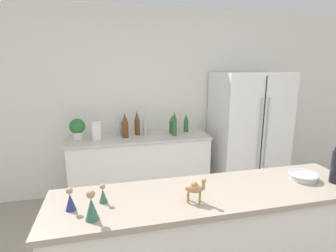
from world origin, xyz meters
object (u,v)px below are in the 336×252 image
at_px(paper_towel_roll, 97,131).
at_px(wise_man_figurine_crimson, 103,195).
at_px(back_bottle_2, 174,124).
at_px(potted_plant, 77,128).
at_px(wise_man_figurine_blue, 92,207).
at_px(fruit_bowl, 303,176).
at_px(wise_man_figurine_purple, 70,200).
at_px(back_bottle_6, 186,123).
at_px(refrigerator, 247,133).
at_px(back_bottle_1, 172,124).
at_px(back_bottle_0, 137,123).
at_px(back_bottle_4, 125,126).
at_px(back_bottle_3, 119,124).
at_px(camel_figurine, 195,188).
at_px(back_bottle_5, 145,125).

xyz_separation_m(paper_towel_roll, wise_man_figurine_crimson, (0.08, -1.82, 0.06)).
bearing_deg(back_bottle_2, potted_plant, 175.30).
bearing_deg(wise_man_figurine_blue, fruit_bowl, 6.51).
relative_size(paper_towel_roll, wise_man_figurine_purple, 1.67).
relative_size(back_bottle_6, fruit_bowl, 1.33).
height_order(refrigerator, back_bottle_1, refrigerator).
xyz_separation_m(back_bottle_0, back_bottle_1, (0.47, -0.02, -0.03)).
height_order(back_bottle_0, back_bottle_4, back_bottle_0).
bearing_deg(back_bottle_3, wise_man_figurine_purple, -100.54).
relative_size(potted_plant, back_bottle_0, 0.80).
bearing_deg(back_bottle_6, potted_plant, -177.62).
bearing_deg(back_bottle_6, paper_towel_roll, -173.59).
height_order(paper_towel_roll, camel_figurine, camel_figurine).
distance_m(paper_towel_roll, wise_man_figurine_purple, 1.87).
relative_size(refrigerator, back_bottle_0, 5.24).
bearing_deg(refrigerator, wise_man_figurine_crimson, -137.52).
bearing_deg(refrigerator, back_bottle_5, 176.31).
xyz_separation_m(back_bottle_5, wise_man_figurine_blue, (-0.59, -2.07, 0.06)).
bearing_deg(fruit_bowl, back_bottle_0, 114.88).
xyz_separation_m(back_bottle_1, wise_man_figurine_crimson, (-0.91, -1.93, 0.05)).
xyz_separation_m(back_bottle_0, back_bottle_5, (0.10, -0.04, -0.02)).
relative_size(back_bottle_3, wise_man_figurine_blue, 1.90).
xyz_separation_m(wise_man_figurine_crimson, wise_man_figurine_purple, (-0.17, -0.04, 0.01)).
xyz_separation_m(back_bottle_5, back_bottle_6, (0.58, 0.05, -0.01)).
height_order(fruit_bowl, wise_man_figurine_purple, wise_man_figurine_purple).
bearing_deg(back_bottle_1, fruit_bowl, -77.35).
bearing_deg(back_bottle_6, back_bottle_3, -179.92).
distance_m(back_bottle_1, wise_man_figurine_blue, 2.30).
bearing_deg(back_bottle_0, potted_plant, -176.28).
height_order(back_bottle_0, back_bottle_6, back_bottle_0).
distance_m(back_bottle_4, wise_man_figurine_blue, 2.04).
bearing_deg(potted_plant, refrigerator, -2.06).
bearing_deg(camel_figurine, back_bottle_6, 73.83).
xyz_separation_m(back_bottle_1, back_bottle_4, (-0.64, -0.08, 0.03)).
bearing_deg(back_bottle_1, wise_man_figurine_blue, -114.70).
distance_m(fruit_bowl, wise_man_figurine_purple, 1.51).
relative_size(paper_towel_roll, wise_man_figurine_blue, 1.34).
distance_m(back_bottle_4, back_bottle_5, 0.27).
bearing_deg(back_bottle_4, wise_man_figurine_crimson, -98.30).
bearing_deg(wise_man_figurine_crimson, back_bottle_0, 77.42).
relative_size(back_bottle_4, wise_man_figurine_purple, 2.41).
relative_size(back_bottle_3, fruit_bowl, 1.64).
bearing_deg(back_bottle_2, camel_figurine, -101.58).
distance_m(back_bottle_2, back_bottle_6, 0.26).
bearing_deg(back_bottle_5, camel_figurine, -90.70).
bearing_deg(wise_man_figurine_blue, back_bottle_6, 61.17).
bearing_deg(back_bottle_2, wise_man_figurine_crimson, -116.66).
relative_size(back_bottle_4, wise_man_figurine_blue, 1.94).
bearing_deg(potted_plant, wise_man_figurine_blue, -82.99).
bearing_deg(wise_man_figurine_blue, back_bottle_4, 80.83).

